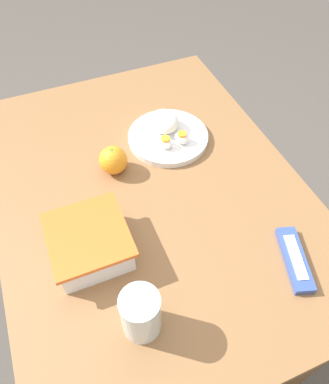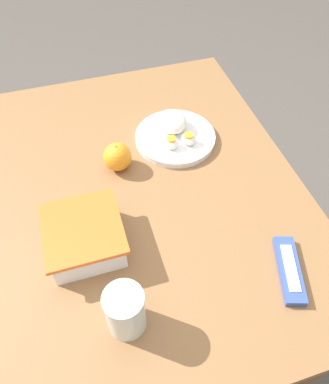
# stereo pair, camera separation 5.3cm
# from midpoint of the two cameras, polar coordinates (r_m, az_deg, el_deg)

# --- Properties ---
(ground_plane) EXTENTS (10.00, 10.00, 0.00)m
(ground_plane) POSITION_cam_midpoint_polar(r_m,az_deg,el_deg) (1.57, -0.42, -16.19)
(ground_plane) COLOR #4C4742
(table) EXTENTS (1.03, 0.76, 0.71)m
(table) POSITION_cam_midpoint_polar(r_m,az_deg,el_deg) (1.04, -0.61, -2.86)
(table) COLOR brown
(table) RESTS_ON ground_plane
(food_container) EXTENTS (0.18, 0.17, 0.07)m
(food_container) POSITION_cam_midpoint_polar(r_m,az_deg,el_deg) (0.84, -10.24, -6.92)
(food_container) COLOR white
(food_container) RESTS_ON table
(orange_fruit) EXTENTS (0.07, 0.07, 0.07)m
(orange_fruit) POSITION_cam_midpoint_polar(r_m,az_deg,el_deg) (0.98, -5.63, 5.30)
(orange_fruit) COLOR orange
(orange_fruit) RESTS_ON table
(rice_plate) EXTENTS (0.23, 0.23, 0.07)m
(rice_plate) POSITION_cam_midpoint_polar(r_m,az_deg,el_deg) (1.07, 3.01, 8.86)
(rice_plate) COLOR white
(rice_plate) RESTS_ON table
(candy_bar) EXTENTS (0.16, 0.09, 0.02)m
(candy_bar) POSITION_cam_midpoint_polar(r_m,az_deg,el_deg) (0.86, 20.21, -11.12)
(candy_bar) COLOR #334C9E
(candy_bar) RESTS_ON table
(drinking_glass) EXTENTS (0.08, 0.08, 0.12)m
(drinking_glass) POSITION_cam_midpoint_polar(r_m,az_deg,el_deg) (0.73, -3.80, -17.72)
(drinking_glass) COLOR silver
(drinking_glass) RESTS_ON table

